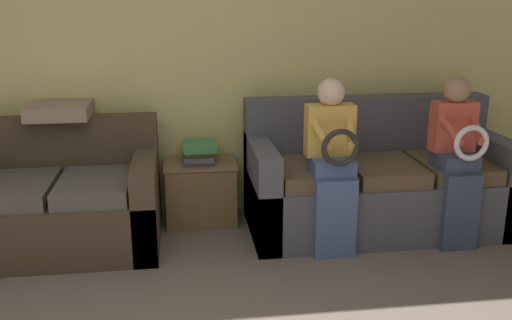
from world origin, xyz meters
TOP-DOWN VIEW (x-y plane):
  - wall_back at (0.00, 2.74)m, footprint 7.55×0.06m
  - couch_main at (1.64, 2.22)m, footprint 1.89×0.86m
  - couch_side at (-0.62, 2.20)m, footprint 1.32×0.89m
  - child_left_seated at (1.20, 1.87)m, footprint 0.33×0.38m
  - child_right_seated at (2.07, 1.87)m, footprint 0.30×0.38m
  - side_shelf at (0.35, 2.48)m, footprint 0.54×0.42m
  - book_stack at (0.34, 2.48)m, footprint 0.26×0.32m
  - throw_pillow at (-0.64, 2.50)m, footprint 0.43×0.43m

SIDE VIEW (x-z plane):
  - side_shelf at x=0.35m, z-range 0.01..0.48m
  - couch_side at x=-0.62m, z-range -0.12..0.73m
  - couch_main at x=1.64m, z-range -0.14..0.80m
  - book_stack at x=0.34m, z-range 0.48..0.62m
  - child_left_seated at x=1.20m, z-range 0.06..1.23m
  - child_right_seated at x=2.07m, z-range 0.07..1.23m
  - throw_pillow at x=-0.64m, z-range 0.85..0.95m
  - wall_back at x=0.00m, z-range 0.00..2.55m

